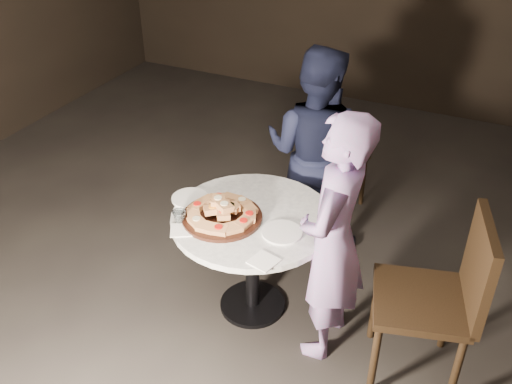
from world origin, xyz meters
TOP-DOWN VIEW (x-y plane):
  - floor at (0.00, 0.00)m, footprint 7.00×7.00m
  - table at (0.13, 0.13)m, footprint 0.93×0.93m
  - serving_board at (-0.01, 0.03)m, footprint 0.59×0.59m
  - focaccia_pile at (-0.01, 0.04)m, footprint 0.40×0.39m
  - plate_left at (-0.27, 0.13)m, footprint 0.23×0.23m
  - plate_right at (0.34, 0.05)m, footprint 0.28×0.28m
  - water_glass at (-0.21, -0.09)m, footprint 0.10×0.10m
  - napkin_near at (-0.16, -0.16)m, footprint 0.17×0.17m
  - napkin_far at (0.35, -0.21)m, footprint 0.16×0.16m
  - chair_far at (0.17, 1.34)m, footprint 0.51×0.52m
  - chair_right at (1.21, 0.08)m, footprint 0.59×0.58m
  - diner_navy at (0.19, 0.95)m, footprint 0.70×0.55m
  - diner_teal at (0.63, 0.06)m, footprint 0.35×0.53m

SIDE VIEW (x-z plane):
  - floor at x=0.00m, z-range 0.00..0.00m
  - chair_far at x=0.17m, z-range 0.07..0.92m
  - table at x=0.13m, z-range 0.22..0.90m
  - chair_right at x=1.21m, z-range 0.08..1.08m
  - napkin_near at x=-0.16m, z-range 0.69..0.69m
  - napkin_far at x=0.35m, z-range 0.69..0.69m
  - plate_left at x=-0.27m, z-range 0.69..0.70m
  - plate_right at x=0.34m, z-range 0.69..0.70m
  - serving_board at x=-0.01m, z-range 0.69..0.71m
  - diner_navy at x=0.19m, z-range 0.00..1.43m
  - water_glass at x=-0.21m, z-range 0.69..0.76m
  - diner_teal at x=0.63m, z-range 0.00..1.45m
  - focaccia_pile at x=-0.01m, z-range 0.69..0.79m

